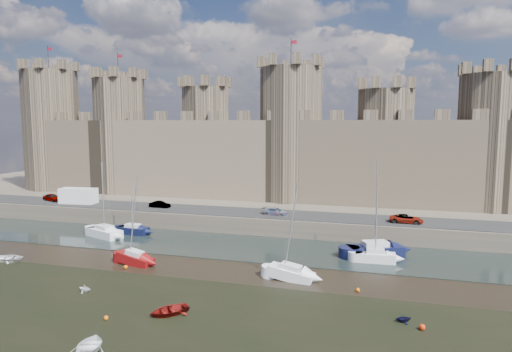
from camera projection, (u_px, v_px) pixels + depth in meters
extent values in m
plane|color=black|center=(142.00, 325.00, 36.44)|extent=(160.00, 160.00, 0.00)
cube|color=black|center=(237.00, 247.00, 59.34)|extent=(160.00, 12.00, 0.08)
cube|color=#4C443A|center=(292.00, 195.00, 93.57)|extent=(160.00, 60.00, 2.50)
cube|color=black|center=(258.00, 213.00, 68.59)|extent=(160.00, 7.00, 0.10)
cube|color=#42382B|center=(279.00, 160.00, 81.15)|extent=(100.00, 9.00, 14.00)
cylinder|color=#42382B|center=(52.00, 130.00, 93.72)|extent=(11.00, 11.00, 24.00)
cylinder|color=black|center=(48.00, 58.00, 92.03)|extent=(0.10, 0.10, 5.00)
cube|color=maroon|center=(50.00, 49.00, 91.68)|extent=(1.00, 0.03, 0.60)
cylinder|color=#42382B|center=(120.00, 136.00, 89.45)|extent=(10.00, 10.00, 22.00)
cylinder|color=black|center=(118.00, 66.00, 87.88)|extent=(0.10, 0.10, 5.00)
cube|color=maroon|center=(120.00, 56.00, 87.53)|extent=(1.00, 0.03, 0.60)
cylinder|color=#42382B|center=(206.00, 142.00, 84.64)|extent=(9.00, 9.00, 20.00)
cylinder|color=#42382B|center=(290.00, 135.00, 80.07)|extent=(11.00, 11.00, 23.00)
cylinder|color=black|center=(291.00, 53.00, 78.44)|extent=(0.10, 0.10, 5.00)
cube|color=maroon|center=(294.00, 42.00, 78.09)|extent=(1.00, 0.03, 0.60)
cylinder|color=#42382B|center=(384.00, 147.00, 75.92)|extent=(9.00, 9.00, 19.00)
cylinder|color=#42382B|center=(490.00, 142.00, 71.42)|extent=(10.00, 10.00, 21.00)
imported|color=gray|center=(52.00, 197.00, 79.08)|extent=(4.20, 2.77, 1.33)
imported|color=gray|center=(160.00, 205.00, 72.82)|extent=(3.41, 1.25, 1.11)
imported|color=gray|center=(276.00, 212.00, 67.10)|extent=(3.97, 2.00, 1.10)
imported|color=gray|center=(406.00, 219.00, 61.67)|extent=(4.43, 2.09, 1.22)
cube|color=white|center=(78.00, 196.00, 76.52)|extent=(6.26, 3.01, 2.64)
cube|color=white|center=(104.00, 233.00, 64.06)|extent=(6.07, 4.10, 1.15)
cube|color=silver|center=(104.00, 227.00, 63.96)|extent=(2.90, 2.35, 0.52)
cylinder|color=silver|center=(103.00, 196.00, 63.44)|extent=(0.14, 0.14, 9.43)
cube|color=black|center=(133.00, 230.00, 65.83)|extent=(4.75, 2.11, 1.01)
cube|color=silver|center=(133.00, 225.00, 65.74)|extent=(2.14, 1.40, 0.46)
cylinder|color=silver|center=(132.00, 199.00, 65.29)|extent=(0.14, 0.14, 8.29)
cube|color=white|center=(375.00, 257.00, 52.66)|extent=(4.58, 1.96, 1.06)
cube|color=silver|center=(376.00, 251.00, 52.57)|extent=(2.06, 1.32, 0.48)
cylinder|color=silver|center=(377.00, 216.00, 52.09)|extent=(0.14, 0.14, 8.67)
cube|color=black|center=(375.00, 251.00, 54.95)|extent=(7.00, 5.05, 1.25)
cube|color=silver|center=(375.00, 244.00, 54.85)|extent=(3.39, 2.83, 0.57)
cylinder|color=silver|center=(377.00, 204.00, 54.29)|extent=(0.14, 0.14, 10.22)
cube|color=maroon|center=(135.00, 260.00, 51.97)|extent=(4.57, 2.45, 1.10)
cube|color=silver|center=(135.00, 253.00, 51.88)|extent=(2.11, 1.51, 0.50)
cylinder|color=silver|center=(134.00, 216.00, 51.38)|extent=(0.14, 0.14, 9.04)
cube|color=white|center=(291.00, 274.00, 46.91)|extent=(4.91, 2.44, 1.11)
cube|color=silver|center=(291.00, 267.00, 46.81)|extent=(2.24, 1.55, 0.50)
cylinder|color=silver|center=(291.00, 226.00, 46.31)|extent=(0.14, 0.14, 9.06)
imported|color=silver|center=(90.00, 346.00, 32.30)|extent=(3.61, 4.18, 0.73)
imported|color=white|center=(85.00, 288.00, 43.50)|extent=(1.38, 1.20, 0.70)
imported|color=maroon|center=(169.00, 310.00, 38.39)|extent=(4.11, 4.17, 0.71)
imported|color=silver|center=(7.00, 258.00, 53.18)|extent=(3.65, 2.66, 0.74)
imported|color=black|center=(403.00, 318.00, 36.90)|extent=(1.65, 1.55, 0.69)
sphere|color=#CF5C09|center=(126.00, 267.00, 50.31)|extent=(0.45, 0.45, 0.45)
sphere|color=#CD5609|center=(358.00, 290.00, 43.44)|extent=(0.43, 0.43, 0.43)
sphere|color=#D45709|center=(106.00, 318.00, 37.30)|extent=(0.39, 0.39, 0.39)
sphere|color=red|center=(422.00, 327.00, 35.48)|extent=(0.49, 0.49, 0.49)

